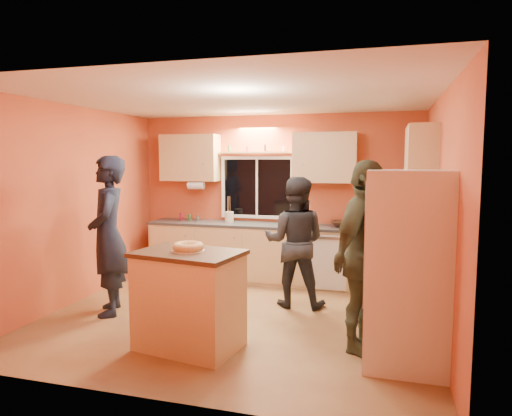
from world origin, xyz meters
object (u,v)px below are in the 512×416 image
(refrigerator, at_px, (406,269))
(person_right, at_px, (364,257))
(person_left, at_px, (108,236))
(person_center, at_px, (295,242))
(island, at_px, (189,299))

(refrigerator, distance_m, person_right, 0.45)
(person_left, xyz_separation_m, person_center, (2.14, 0.91, -0.13))
(refrigerator, height_order, person_center, refrigerator)
(person_left, xyz_separation_m, person_right, (3.05, -0.30, -0.02))
(person_center, bearing_deg, refrigerator, 129.84)
(refrigerator, distance_m, person_left, 3.48)
(person_center, xyz_separation_m, person_right, (0.92, -1.21, 0.11))
(person_center, bearing_deg, person_left, 20.54)
(person_center, height_order, person_right, person_right)
(island, relative_size, person_right, 0.59)
(refrigerator, height_order, person_right, person_right)
(refrigerator, relative_size, person_left, 0.93)
(person_left, bearing_deg, island, 34.05)
(person_left, bearing_deg, person_center, 84.30)
(island, bearing_deg, person_center, 74.17)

